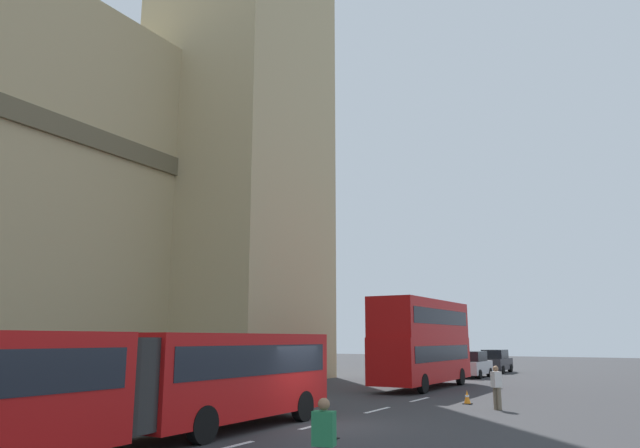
{
  "coord_description": "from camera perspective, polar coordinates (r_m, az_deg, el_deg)",
  "views": [
    {
      "loc": [
        -16.76,
        -9.93,
        2.74
      ],
      "look_at": [
        4.52,
        2.52,
        7.66
      ],
      "focal_mm": 32.36,
      "sensor_mm": 36.0,
      "label": 1
    }
  ],
  "objects": [
    {
      "name": "ground_plane",
      "position": [
        19.67,
        -0.32,
        -19.29
      ],
      "size": [
        160.0,
        160.0,
        0.0
      ],
      "primitive_type": "plane",
      "color": "#333335"
    },
    {
      "name": "sedan_trailing",
      "position": [
        51.16,
        17.0,
        -12.85
      ],
      "size": [
        4.4,
        1.86,
        1.85
      ],
      "color": "black",
      "rests_on": "ground_plane"
    },
    {
      "name": "traffic_cone_west",
      "position": [
        17.09,
        1.11,
        -19.55
      ],
      "size": [
        0.36,
        0.36,
        0.58
      ],
      "color": "black",
      "rests_on": "ground_plane"
    },
    {
      "name": "double_decker_bus",
      "position": [
        34.2,
        10.11,
        -11.16
      ],
      "size": [
        10.02,
        2.54,
        4.9
      ],
      "color": "#B20F0F",
      "rests_on": "ground_plane"
    },
    {
      "name": "articulated_bus",
      "position": [
        15.73,
        -19.66,
        -14.27
      ],
      "size": [
        17.06,
        2.54,
        2.9
      ],
      "color": "red",
      "rests_on": "ground_plane"
    },
    {
      "name": "pedestrian_near_cones",
      "position": [
        11.02,
        0.39,
        -20.83
      ],
      "size": [
        0.36,
        0.44,
        1.69
      ],
      "color": "#333333",
      "rests_on": "ground_plane"
    },
    {
      "name": "lane_centre_marking",
      "position": [
        17.81,
        -4.23,
        -20.09
      ],
      "size": [
        25.2,
        0.16,
        0.01
      ],
      "color": "silver",
      "rests_on": "ground_plane"
    },
    {
      "name": "sedan_lead",
      "position": [
        44.31,
        14.86,
        -13.28
      ],
      "size": [
        4.4,
        1.86,
        1.85
      ],
      "color": "#B7B7BC",
      "rests_on": "ground_plane"
    },
    {
      "name": "traffic_cone_middle",
      "position": [
        26.52,
        14.35,
        -16.26
      ],
      "size": [
        0.36,
        0.36,
        0.58
      ],
      "color": "black",
      "rests_on": "ground_plane"
    },
    {
      "name": "pedestrian_by_kerb",
      "position": [
        24.62,
        17.07,
        -15.06
      ],
      "size": [
        0.47,
        0.41,
        1.69
      ],
      "color": "#726651",
      "rests_on": "ground_plane"
    }
  ]
}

